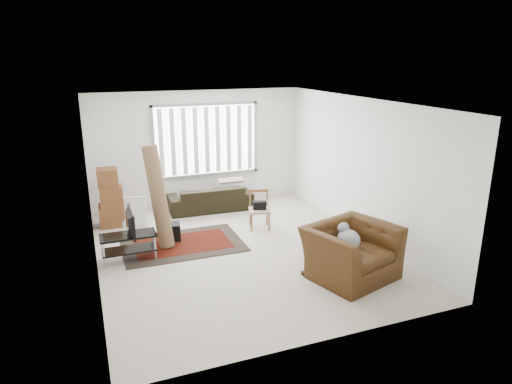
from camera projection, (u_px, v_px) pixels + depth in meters
The scene contains 11 objects.
room at pixel (232, 151), 8.37m from camera, with size 6.00×6.02×2.71m.
persian_rug at pixel (183, 244), 8.67m from camera, with size 2.24×1.50×0.02m.
tv_stand at pixel (128, 242), 7.93m from camera, with size 0.95×0.43×0.48m.
tv at pixel (127, 223), 7.83m from camera, with size 0.77×0.10×0.44m, color black.
subwoofer at pixel (172, 231), 8.84m from camera, with size 0.32×0.32×0.32m, color black.
moving_boxes at pixel (110, 199), 9.49m from camera, with size 0.52×0.48×1.23m.
white_flatpack at pixel (134, 212), 9.52m from camera, with size 0.50×0.07×0.63m, color silver.
rolled_rug at pixel (158, 197), 8.36m from camera, with size 0.28×0.28×1.90m, color brown.
sofa at pixel (210, 195), 10.53m from camera, with size 1.92×0.83×0.74m, color black.
side_chair at pixel (259, 208), 9.39m from camera, with size 0.52×0.52×0.79m.
armchair at pixel (351, 248), 7.28m from camera, with size 1.60×1.49×0.98m.
Camera 1 is at (-2.52, -7.33, 3.45)m, focal length 32.00 mm.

